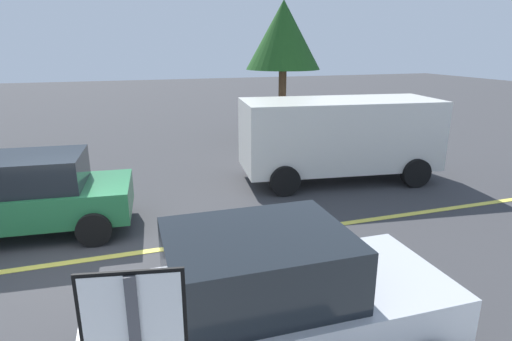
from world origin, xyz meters
The scene contains 6 objects.
ground_plane centered at (0.00, 0.00, 0.00)m, with size 80.00×80.00×0.00m, color #38383A.
lane_marking_centre centered at (3.00, 0.00, 0.01)m, with size 28.00×0.16×0.01m, color #E0D14C.
white_van centered at (6.63, 2.78, 1.27)m, with size 5.41×2.77×2.20m.
car_silver_approaching centered at (2.41, -3.33, 0.84)m, with size 4.05×1.97×1.70m.
car_green_mid_road centered at (-0.86, 1.54, 0.79)m, with size 4.15×2.21×1.57m.
tree_left_verge centered at (7.05, 8.13, 3.91)m, with size 2.79×2.79×5.18m.
Camera 1 is at (1.02, -7.12, 3.58)m, focal length 29.49 mm.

